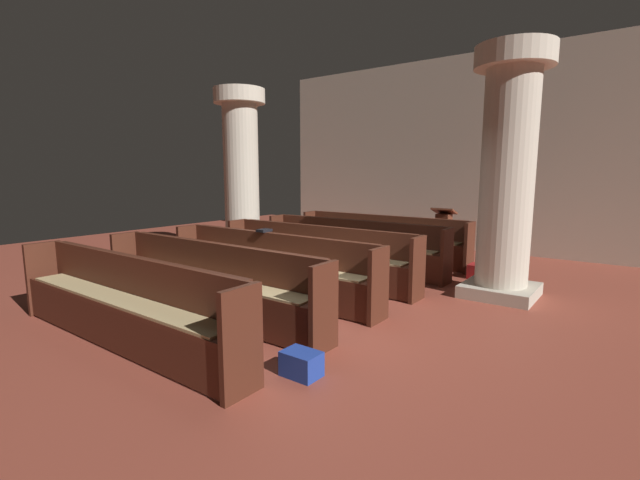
% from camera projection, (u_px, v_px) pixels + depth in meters
% --- Properties ---
extents(ground_plane, '(19.20, 19.20, 0.00)m').
position_uv_depth(ground_plane, '(308.00, 312.00, 5.80)').
color(ground_plane, brown).
extents(back_wall, '(10.00, 0.16, 4.50)m').
position_uv_depth(back_wall, '(468.00, 154.00, 10.27)').
color(back_wall, beige).
rests_on(back_wall, ground).
extents(pew_row_0, '(3.75, 0.46, 0.94)m').
position_uv_depth(pew_row_0, '(381.00, 236.00, 9.13)').
color(pew_row_0, '#4C2316').
rests_on(pew_row_0, ground).
extents(pew_row_1, '(3.75, 0.46, 0.94)m').
position_uv_depth(pew_row_1, '(351.00, 243.00, 8.23)').
color(pew_row_1, '#4C2316').
rests_on(pew_row_1, ground).
extents(pew_row_2, '(3.75, 0.47, 0.94)m').
position_uv_depth(pew_row_2, '(315.00, 252.00, 7.33)').
color(pew_row_2, '#4C2316').
rests_on(pew_row_2, ground).
extents(pew_row_3, '(3.75, 0.46, 0.94)m').
position_uv_depth(pew_row_3, '(268.00, 263.00, 6.44)').
color(pew_row_3, '#4C2316').
rests_on(pew_row_3, ground).
extents(pew_row_4, '(3.75, 0.46, 0.94)m').
position_uv_depth(pew_row_4, '(207.00, 278.00, 5.54)').
color(pew_row_4, '#4C2316').
rests_on(pew_row_4, ground).
extents(pew_row_5, '(3.75, 0.47, 0.94)m').
position_uv_depth(pew_row_5, '(121.00, 299.00, 4.65)').
color(pew_row_5, '#4C2316').
rests_on(pew_row_5, ground).
extents(pillar_aisle_side, '(1.08, 1.08, 3.56)m').
position_uv_depth(pillar_aisle_side, '(508.00, 171.00, 6.28)').
color(pillar_aisle_side, '#B6AD9A').
rests_on(pillar_aisle_side, ground).
extents(pillar_far_side, '(1.08, 1.08, 3.56)m').
position_uv_depth(pillar_far_side, '(241.00, 171.00, 9.43)').
color(pillar_far_side, '#B6AD9A').
rests_on(pillar_far_side, ground).
extents(lectern, '(0.48, 0.45, 1.08)m').
position_uv_depth(lectern, '(443.00, 237.00, 9.46)').
color(lectern, '#492215').
rests_on(lectern, ground).
extents(hymn_book, '(0.16, 0.21, 0.04)m').
position_uv_depth(hymn_book, '(264.00, 230.00, 6.68)').
color(hymn_book, black).
rests_on(hymn_book, pew_row_3).
extents(kneeler_box_red, '(0.44, 0.32, 0.25)m').
position_uv_depth(kneeler_box_red, '(482.00, 272.00, 7.59)').
color(kneeler_box_red, maroon).
rests_on(kneeler_box_red, ground).
extents(kneeler_box_blue, '(0.34, 0.25, 0.23)m').
position_uv_depth(kneeler_box_blue, '(301.00, 364.00, 3.98)').
color(kneeler_box_blue, navy).
rests_on(kneeler_box_blue, ground).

